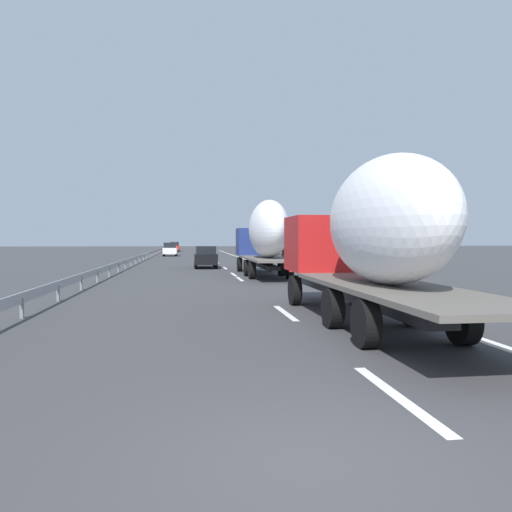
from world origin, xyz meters
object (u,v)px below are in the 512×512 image
(truck_trailing, at_px, (369,234))
(car_white_van, at_px, (170,249))
(road_sign, at_px, (269,241))
(car_red_compact, at_px, (175,247))
(truck_lead, at_px, (265,235))
(car_black_suv, at_px, (205,257))

(truck_trailing, bearing_deg, car_white_van, 7.11)
(truck_trailing, relative_size, road_sign, 4.05)
(truck_trailing, xyz_separation_m, car_red_compact, (85.07, 7.20, -1.50))
(truck_trailing, bearing_deg, road_sign, -5.05)
(truck_lead, distance_m, road_sign, 17.60)
(truck_lead, relative_size, road_sign, 4.04)
(truck_lead, height_order, car_red_compact, truck_lead)
(road_sign, bearing_deg, truck_trailing, 174.95)
(truck_lead, xyz_separation_m, truck_trailing, (-17.78, -0.00, -0.16))
(car_red_compact, height_order, road_sign, road_sign)
(truck_trailing, relative_size, car_white_van, 3.05)
(car_red_compact, bearing_deg, car_white_van, -179.94)
(car_black_suv, bearing_deg, truck_trailing, -173.04)
(car_red_compact, xyz_separation_m, car_white_van, (-27.65, -0.03, 0.01))
(truck_trailing, height_order, car_black_suv, truck_trailing)
(truck_lead, distance_m, car_black_suv, 10.40)
(truck_lead, relative_size, car_black_suv, 2.82)
(car_black_suv, xyz_separation_m, road_sign, (7.62, -6.45, 1.26))
(truck_trailing, height_order, car_red_compact, truck_trailing)
(car_white_van, relative_size, car_black_suv, 0.93)
(car_white_van, bearing_deg, truck_trailing, -172.89)
(car_black_suv, relative_size, road_sign, 1.43)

